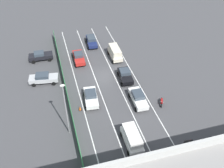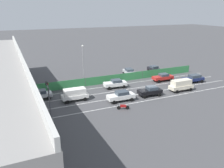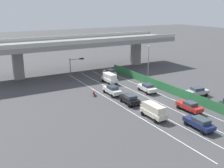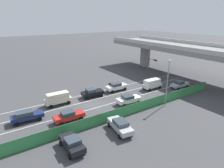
{
  "view_description": "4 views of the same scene",
  "coord_description": "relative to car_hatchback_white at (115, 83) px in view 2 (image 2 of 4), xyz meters",
  "views": [
    {
      "loc": [
        8.28,
        34.14,
        26.56
      ],
      "look_at": [
        -0.26,
        3.7,
        1.23
      ],
      "focal_mm": 41.93,
      "sensor_mm": 36.0,
      "label": 1
    },
    {
      "loc": [
        -35.87,
        24.02,
        14.87
      ],
      "look_at": [
        0.23,
        7.64,
        2.02
      ],
      "focal_mm": 37.4,
      "sensor_mm": 36.0,
      "label": 2
    },
    {
      "loc": [
        -26.81,
        -33.65,
        16.13
      ],
      "look_at": [
        -2.19,
        9.31,
        1.47
      ],
      "focal_mm": 42.36,
      "sensor_mm": 36.0,
      "label": 3
    },
    {
      "loc": [
        28.62,
        -15.18,
        14.79
      ],
      "look_at": [
        -1.91,
        5.53,
        2.22
      ],
      "focal_mm": 31.59,
      "sensor_mm": 36.0,
      "label": 4
    }
  ],
  "objects": [
    {
      "name": "car_sedan_white",
      "position": [
        -6.66,
        2.08,
        0.03
      ],
      "size": [
        2.06,
        4.72,
        1.74
      ],
      "color": "white",
      "rests_on": "ground"
    },
    {
      "name": "lane_line_mid_left",
      "position": [
        -5.09,
        -1.55,
        -0.91
      ],
      "size": [
        0.14,
        43.76,
        0.01
      ],
      "primitive_type": "cube",
      "color": "silver",
      "rests_on": "ground"
    },
    {
      "name": "car_hatchback_white",
      "position": [
        0.0,
        0.0,
        0.0
      ],
      "size": [
        2.38,
        4.6,
        1.66
      ],
      "color": "silver",
      "rests_on": "ground"
    },
    {
      "name": "car_sedan_black",
      "position": [
        -6.53,
        -3.77,
        0.01
      ],
      "size": [
        2.32,
        4.37,
        1.7
      ],
      "color": "black",
      "rests_on": "ground"
    },
    {
      "name": "ground_plane",
      "position": [
        -3.46,
        -5.43,
        -0.91
      ],
      "size": [
        300.0,
        300.0,
        0.0
      ],
      "primitive_type": "plane",
      "color": "#424244"
    },
    {
      "name": "street_lamp",
      "position": [
        4.04,
        5.16,
        3.95
      ],
      "size": [
        0.6,
        0.36,
        8.14
      ],
      "color": "gray",
      "rests_on": "ground"
    },
    {
      "name": "traffic_cone",
      "position": [
        1.92,
        1.31,
        -0.59
      ],
      "size": [
        0.47,
        0.47,
        0.69
      ],
      "color": "orange",
      "rests_on": "ground"
    },
    {
      "name": "traffic_light",
      "position": [
        -9.09,
        14.26,
        2.81
      ],
      "size": [
        3.26,
        0.56,
        5.24
      ],
      "color": "#47474C",
      "rests_on": "ground"
    },
    {
      "name": "car_van_white",
      "position": [
        -3.26,
        9.1,
        0.29
      ],
      "size": [
        2.08,
        4.41,
        2.12
      ],
      "color": "silver",
      "rests_on": "ground"
    },
    {
      "name": "green_fence",
      "position": [
        3.31,
        -1.55,
        -0.06
      ],
      "size": [
        0.1,
        39.86,
        1.7
      ],
      "color": "#338447",
      "rests_on": "ground"
    },
    {
      "name": "car_sedan_navy",
      "position": [
        -3.62,
        -16.47,
        0.01
      ],
      "size": [
        2.18,
        4.71,
        1.66
      ],
      "color": "navy",
      "rests_on": "ground"
    },
    {
      "name": "car_van_cream",
      "position": [
        -6.76,
        -10.52,
        0.32
      ],
      "size": [
        2.02,
        4.67,
        2.18
      ],
      "color": "beige",
      "rests_on": "ground"
    },
    {
      "name": "car_sedan_red",
      "position": [
        -0.14,
        -11.22,
        -0.02
      ],
      "size": [
        2.02,
        4.58,
        1.62
      ],
      "color": "red",
      "rests_on": "ground"
    },
    {
      "name": "parked_wagon_silver",
      "position": [
        6.43,
        -6.59,
        0.02
      ],
      "size": [
        4.84,
        2.53,
        1.69
      ],
      "color": "#B2B5B7",
      "rests_on": "ground"
    },
    {
      "name": "parked_sedan_dark",
      "position": [
        6.45,
        -13.55,
        -0.01
      ],
      "size": [
        4.26,
        2.05,
        1.63
      ],
      "color": "black",
      "rests_on": "ground"
    },
    {
      "name": "lane_line_mid_right",
      "position": [
        -1.84,
        -1.55,
        -0.91
      ],
      "size": [
        0.14,
        43.76,
        0.01
      ],
      "primitive_type": "cube",
      "color": "silver",
      "rests_on": "ground"
    },
    {
      "name": "lane_line_left_edge",
      "position": [
        -8.35,
        -1.55,
        -0.91
      ],
      "size": [
        0.14,
        43.76,
        0.01
      ],
      "primitive_type": "cube",
      "color": "silver",
      "rests_on": "ground"
    },
    {
      "name": "car_sedan_silver",
      "position": [
        -0.18,
        14.47,
        -0.01
      ],
      "size": [
        2.06,
        4.31,
        1.64
      ],
      "color": "#B7BABC",
      "rests_on": "ground"
    },
    {
      "name": "lane_line_right_edge",
      "position": [
        1.42,
        -1.55,
        -0.91
      ],
      "size": [
        0.14,
        43.76,
        0.01
      ],
      "primitive_type": "cube",
      "color": "silver",
      "rests_on": "ground"
    },
    {
      "name": "motorcycle",
      "position": [
        -9.9,
        3.34,
        -0.45
      ],
      "size": [
        0.96,
        1.82,
        0.93
      ],
      "color": "black",
      "rests_on": "ground"
    }
  ]
}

